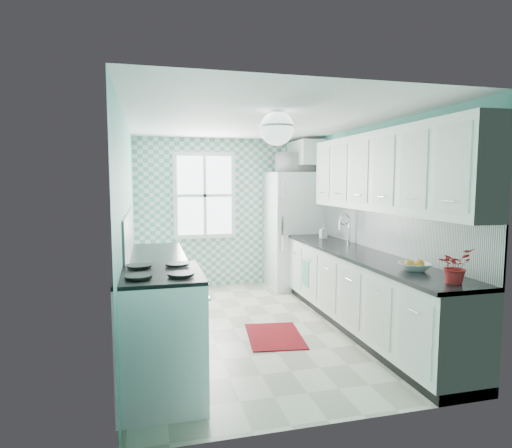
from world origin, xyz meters
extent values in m
cube|color=beige|center=(0.00, 0.00, -0.01)|extent=(3.00, 4.40, 0.02)
cube|color=white|center=(0.00, 0.00, 2.51)|extent=(3.00, 4.40, 0.02)
cube|color=#63BEB0|center=(0.00, 2.21, 1.25)|extent=(3.00, 0.02, 2.50)
cube|color=#63BEB0|center=(0.00, -2.21, 1.25)|extent=(3.00, 0.02, 2.50)
cube|color=#63BEB0|center=(-1.51, 0.00, 1.25)|extent=(0.02, 4.40, 2.50)
cube|color=#63BEB0|center=(1.51, 0.00, 1.25)|extent=(0.02, 4.40, 2.50)
cube|color=#64A893|center=(0.00, 2.19, 1.25)|extent=(3.00, 0.01, 2.50)
cube|color=white|center=(-0.35, 2.17, 1.55)|extent=(1.04, 0.05, 1.44)
cube|color=white|center=(-0.35, 2.15, 1.55)|extent=(0.90, 0.02, 1.30)
cube|color=white|center=(1.49, -0.40, 1.20)|extent=(0.02, 3.60, 0.51)
cube|color=white|center=(-1.49, -0.07, 1.20)|extent=(0.02, 2.15, 0.51)
cube|color=white|center=(1.33, -0.60, 1.90)|extent=(0.33, 3.20, 0.90)
cube|color=white|center=(1.30, 1.83, 2.25)|extent=(0.40, 0.74, 0.40)
cylinder|color=silver|center=(0.00, -0.80, 2.48)|extent=(0.14, 0.14, 0.04)
cylinder|color=silver|center=(0.00, -0.80, 2.41)|extent=(0.02, 0.02, 0.12)
sphere|color=white|center=(0.00, -0.80, 2.32)|extent=(0.34, 0.34, 0.34)
cube|color=white|center=(1.20, -0.40, 0.45)|extent=(0.60, 3.60, 0.90)
cube|color=black|center=(1.19, -0.40, 0.92)|extent=(0.63, 3.60, 0.04)
cube|color=white|center=(-1.20, -0.07, 0.45)|extent=(0.60, 2.15, 0.90)
cube|color=black|center=(-1.19, -0.07, 0.92)|extent=(0.63, 2.15, 0.04)
cube|color=white|center=(1.11, 1.79, 0.97)|extent=(0.84, 0.80, 1.93)
cube|color=silver|center=(1.11, 1.39, 1.41)|extent=(0.82, 0.01, 0.02)
cube|color=silver|center=(0.76, 1.38, 1.64)|extent=(0.03, 0.03, 0.30)
cube|color=silver|center=(0.76, 1.38, 0.97)|extent=(0.03, 0.03, 0.54)
cube|color=white|center=(-1.20, -1.47, 0.53)|extent=(0.68, 0.87, 1.03)
cube|color=black|center=(-1.20, -1.47, 1.05)|extent=(0.68, 0.87, 0.03)
cube|color=black|center=(-0.85, -1.47, 0.59)|extent=(0.01, 0.57, 0.34)
cube|color=silver|center=(1.20, 0.37, 0.92)|extent=(0.57, 0.48, 0.12)
cylinder|color=silver|center=(1.41, 0.37, 1.12)|extent=(0.02, 0.02, 0.30)
torus|color=silver|center=(1.33, 0.37, 1.31)|extent=(0.16, 0.02, 0.16)
cube|color=maroon|center=(0.11, -0.39, 0.01)|extent=(0.71, 0.94, 0.01)
cube|color=#589F8B|center=(0.89, 0.66, 0.48)|extent=(0.04, 0.25, 0.37)
imported|color=white|center=(1.20, -1.43, 0.98)|extent=(0.37, 0.37, 0.07)
imported|color=red|center=(1.20, -1.98, 1.09)|extent=(0.33, 0.31, 0.30)
imported|color=#97B3BB|center=(1.25, 0.90, 1.04)|extent=(0.09, 0.10, 0.21)
imported|color=white|center=(1.11, 1.79, 2.09)|extent=(0.58, 0.40, 0.32)
camera|label=1|loc=(-1.28, -4.97, 1.80)|focal=30.00mm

